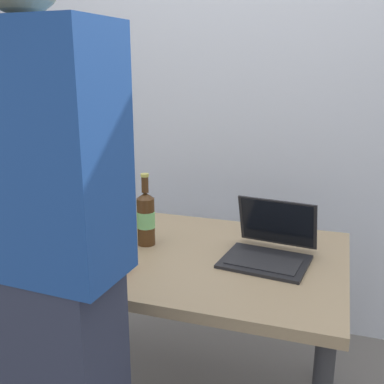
{
  "coord_description": "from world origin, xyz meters",
  "views": [
    {
      "loc": [
        0.54,
        -1.59,
        1.46
      ],
      "look_at": [
        0.02,
        0.0,
        0.99
      ],
      "focal_mm": 42.81,
      "sensor_mm": 36.0,
      "label": 1
    }
  ],
  "objects_px": {
    "beer_bottle_brown": "(146,217)",
    "person_figure": "(48,288)",
    "coffee_mug": "(115,258)",
    "laptop": "(269,247)",
    "beer_bottle_dark": "(95,217)",
    "beer_bottle_green": "(121,218)"
  },
  "relations": [
    {
      "from": "beer_bottle_dark",
      "to": "coffee_mug",
      "type": "xyz_separation_m",
      "value": [
        0.19,
        -0.19,
        -0.07
      ]
    },
    {
      "from": "laptop",
      "to": "person_figure",
      "type": "xyz_separation_m",
      "value": [
        -0.46,
        -0.74,
        0.12
      ]
    },
    {
      "from": "beer_bottle_brown",
      "to": "laptop",
      "type": "bearing_deg",
      "value": 2.33
    },
    {
      "from": "beer_bottle_green",
      "to": "beer_bottle_brown",
      "type": "bearing_deg",
      "value": 2.16
    },
    {
      "from": "beer_bottle_dark",
      "to": "person_figure",
      "type": "relative_size",
      "value": 0.18
    },
    {
      "from": "beer_bottle_brown",
      "to": "coffee_mug",
      "type": "height_order",
      "value": "beer_bottle_brown"
    },
    {
      "from": "beer_bottle_green",
      "to": "person_figure",
      "type": "relative_size",
      "value": 0.15
    },
    {
      "from": "beer_bottle_green",
      "to": "beer_bottle_dark",
      "type": "height_order",
      "value": "beer_bottle_dark"
    },
    {
      "from": "coffee_mug",
      "to": "beer_bottle_green",
      "type": "bearing_deg",
      "value": 112.26
    },
    {
      "from": "beer_bottle_brown",
      "to": "coffee_mug",
      "type": "distance_m",
      "value": 0.27
    },
    {
      "from": "beer_bottle_green",
      "to": "coffee_mug",
      "type": "bearing_deg",
      "value": -67.74
    },
    {
      "from": "beer_bottle_brown",
      "to": "beer_bottle_green",
      "type": "bearing_deg",
      "value": -177.84
    },
    {
      "from": "coffee_mug",
      "to": "beer_bottle_brown",
      "type": "bearing_deg",
      "value": 88.71
    },
    {
      "from": "beer_bottle_brown",
      "to": "beer_bottle_green",
      "type": "height_order",
      "value": "beer_bottle_brown"
    },
    {
      "from": "laptop",
      "to": "beer_bottle_brown",
      "type": "relative_size",
      "value": 1.17
    },
    {
      "from": "person_figure",
      "to": "beer_bottle_dark",
      "type": "bearing_deg",
      "value": 110.37
    },
    {
      "from": "laptop",
      "to": "beer_bottle_dark",
      "type": "distance_m",
      "value": 0.71
    },
    {
      "from": "laptop",
      "to": "person_figure",
      "type": "bearing_deg",
      "value": -121.49
    },
    {
      "from": "beer_bottle_brown",
      "to": "person_figure",
      "type": "bearing_deg",
      "value": -86.25
    },
    {
      "from": "person_figure",
      "to": "coffee_mug",
      "type": "xyz_separation_m",
      "value": [
        -0.05,
        0.46,
        -0.12
      ]
    },
    {
      "from": "beer_bottle_brown",
      "to": "coffee_mug",
      "type": "relative_size",
      "value": 2.9
    },
    {
      "from": "beer_bottle_green",
      "to": "coffee_mug",
      "type": "relative_size",
      "value": 2.54
    }
  ]
}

